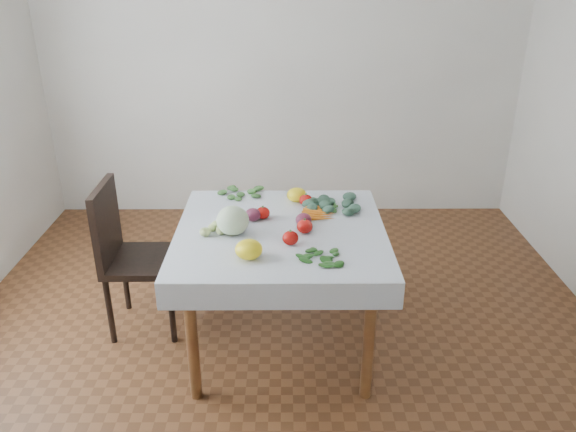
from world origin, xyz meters
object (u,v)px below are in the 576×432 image
at_px(heirloom_back, 297,195).
at_px(carrot_bunch, 319,211).
at_px(chair, 127,249).
at_px(cabbage, 233,220).
at_px(table, 281,246).

height_order(heirloom_back, carrot_bunch, heirloom_back).
xyz_separation_m(chair, cabbage, (0.66, -0.26, 0.30)).
relative_size(table, heirloom_back, 8.35).
relative_size(cabbage, carrot_bunch, 0.60).
xyz_separation_m(heirloom_back, carrot_bunch, (0.13, -0.18, -0.03)).
bearing_deg(cabbage, table, 11.96).
xyz_separation_m(table, carrot_bunch, (0.22, 0.21, 0.12)).
bearing_deg(carrot_bunch, heirloom_back, 125.17).
height_order(cabbage, carrot_bunch, cabbage).
bearing_deg(chair, table, -12.72).
bearing_deg(cabbage, heirloom_back, 51.84).
xyz_separation_m(chair, carrot_bunch, (1.13, 0.00, 0.24)).
distance_m(table, cabbage, 0.31).
height_order(table, carrot_bunch, carrot_bunch).
bearing_deg(table, chair, 167.28).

